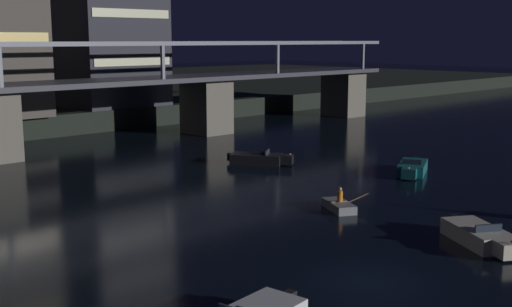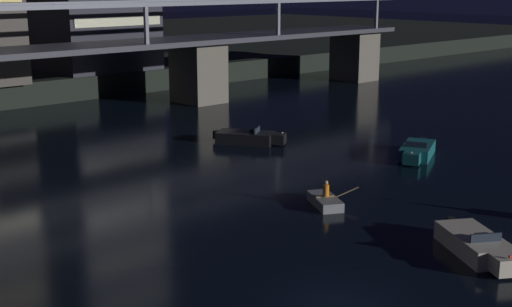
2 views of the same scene
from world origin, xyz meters
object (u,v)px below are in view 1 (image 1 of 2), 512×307
speedboat_near_center (412,168)px  speedboat_mid_right (259,159)px  dinghy_with_paddler (339,205)px  speedboat_near_right (480,236)px

speedboat_near_center → speedboat_mid_right: (-5.38, 10.31, 0.00)m
speedboat_mid_right → dinghy_with_paddler: 14.56m
speedboat_near_right → dinghy_with_paddler: (0.13, 8.62, -0.14)m
dinghy_with_paddler → speedboat_near_center: bearing=13.2°
speedboat_near_center → speedboat_mid_right: 11.63m
speedboat_near_center → speedboat_mid_right: size_ratio=1.03×
speedboat_near_center → dinghy_with_paddler: 12.11m
speedboat_near_right → dinghy_with_paddler: size_ratio=1.72×
speedboat_near_right → speedboat_mid_right: 22.66m
speedboat_near_center → dinghy_with_paddler: dinghy_with_paddler is taller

